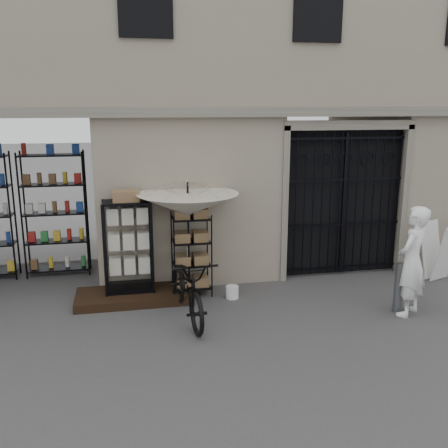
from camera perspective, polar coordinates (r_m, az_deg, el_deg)
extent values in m
plane|color=black|center=(8.05, 7.73, -11.44)|extent=(80.00, 80.00, 0.00)
cube|color=gray|center=(11.21, 1.46, 19.26)|extent=(14.00, 4.00, 9.00)
cube|color=black|center=(10.06, -22.84, 1.68)|extent=(3.00, 1.70, 3.00)
cube|color=black|center=(10.60, -22.47, 0.89)|extent=(2.70, 0.50, 2.50)
cube|color=black|center=(10.26, 13.12, 2.61)|extent=(2.50, 0.06, 3.00)
cube|color=black|center=(10.12, 13.47, 2.16)|extent=(0.05, 0.05, 2.80)
cube|color=black|center=(9.05, -10.27, -8.12)|extent=(2.00, 0.90, 0.15)
cube|color=black|center=(9.15, -10.66, -7.10)|extent=(0.84, 0.55, 0.09)
cube|color=silver|center=(8.67, -10.98, -2.97)|extent=(0.75, 0.07, 1.51)
cube|color=silver|center=(8.94, -10.85, -3.06)|extent=(0.71, 0.41, 1.25)
cube|color=olive|center=(8.72, -11.12, 2.87)|extent=(0.47, 0.37, 0.18)
cube|color=black|center=(9.01, -3.74, -3.44)|extent=(0.76, 0.63, 1.51)
cube|color=olive|center=(9.03, -3.74, -3.73)|extent=(0.65, 0.52, 1.13)
cylinder|color=black|center=(8.79, -4.07, -1.92)|extent=(0.04, 0.04, 2.09)
imported|color=beige|center=(8.62, -4.16, 2.95)|extent=(1.64, 1.67, 1.40)
cylinder|color=white|center=(9.00, 0.94, -7.79)|extent=(0.25, 0.25, 0.22)
imported|color=black|center=(8.28, -4.12, -10.60)|extent=(0.80, 1.12, 2.01)
cylinder|color=slate|center=(8.82, 19.35, -6.87)|extent=(0.17, 0.17, 0.85)
imported|color=white|center=(8.93, 20.18, -9.61)|extent=(1.64, 1.84, 0.44)
cube|color=silver|center=(10.57, 24.09, -3.07)|extent=(0.59, 0.43, 1.11)
cube|color=silver|center=(10.76, 22.58, -2.65)|extent=(0.59, 0.43, 1.11)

